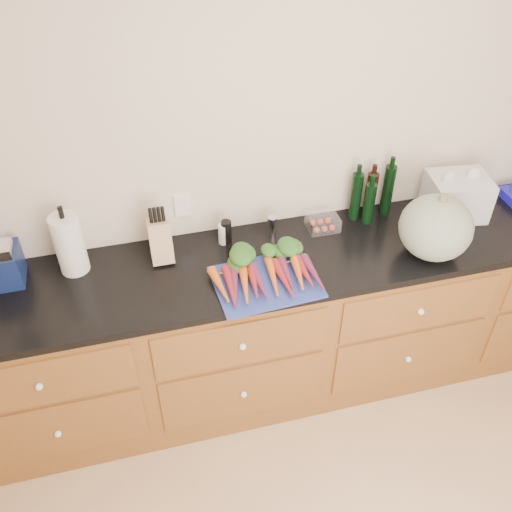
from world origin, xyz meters
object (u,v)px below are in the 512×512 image
object	(u,v)px
carrots	(263,270)
tomato_box	(323,222)
squash	(436,228)
paper_towel	(69,244)
knife_block	(161,241)
cutting_board	(266,282)

from	to	relation	value
carrots	tomato_box	size ratio (longest dim) A/B	3.01
carrots	tomato_box	xyz separation A→B (m)	(0.39, 0.28, -0.00)
carrots	tomato_box	distance (m)	0.48
squash	paper_towel	distance (m)	1.71
squash	tomato_box	world-z (taller)	squash
squash	paper_towel	bearing A→B (deg)	169.49
carrots	knife_block	xyz separation A→B (m)	(-0.44, 0.25, 0.06)
tomato_box	squash	bearing A→B (deg)	-36.11
cutting_board	knife_block	xyz separation A→B (m)	(-0.44, 0.30, 0.10)
cutting_board	carrots	distance (m)	0.06
carrots	paper_towel	distance (m)	0.90
knife_block	carrots	bearing A→B (deg)	-30.19
paper_towel	tomato_box	bearing A→B (deg)	0.46
cutting_board	squash	xyz separation A→B (m)	(0.83, 0.01, 0.15)
paper_towel	cutting_board	bearing A→B (deg)	-20.70
knife_block	tomato_box	xyz separation A→B (m)	(0.83, 0.03, -0.07)
paper_towel	knife_block	distance (m)	0.41
squash	paper_towel	size ratio (longest dim) A/B	1.15
tomato_box	carrots	bearing A→B (deg)	-144.07
cutting_board	carrots	bearing A→B (deg)	90.00
carrots	paper_towel	size ratio (longest dim) A/B	1.57
squash	cutting_board	bearing A→B (deg)	-179.45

